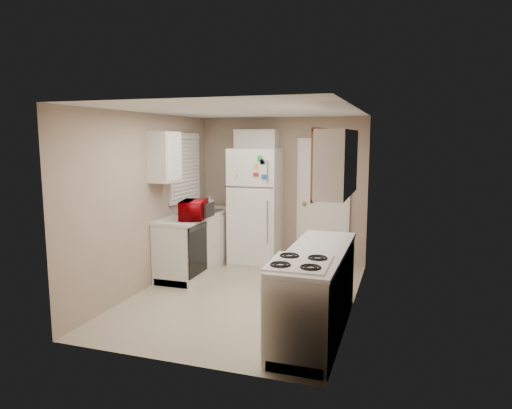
% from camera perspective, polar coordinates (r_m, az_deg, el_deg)
% --- Properties ---
extents(floor, '(3.80, 3.80, 0.00)m').
position_cam_1_polar(floor, '(6.13, -1.49, -11.35)').
color(floor, beige).
rests_on(floor, ground).
extents(ceiling, '(3.80, 3.80, 0.00)m').
position_cam_1_polar(ceiling, '(5.78, -1.58, 11.65)').
color(ceiling, white).
rests_on(ceiling, floor).
extents(wall_left, '(3.80, 3.80, 0.00)m').
position_cam_1_polar(wall_left, '(6.44, -13.34, 0.39)').
color(wall_left, tan).
rests_on(wall_left, floor).
extents(wall_right, '(3.80, 3.80, 0.00)m').
position_cam_1_polar(wall_right, '(5.53, 12.26, -0.86)').
color(wall_right, tan).
rests_on(wall_right, floor).
extents(wall_back, '(2.80, 2.80, 0.00)m').
position_cam_1_polar(wall_back, '(7.64, 3.28, 1.82)').
color(wall_back, tan).
rests_on(wall_back, floor).
extents(wall_front, '(2.80, 2.80, 0.00)m').
position_cam_1_polar(wall_front, '(4.13, -10.48, -3.91)').
color(wall_front, tan).
rests_on(wall_front, floor).
extents(left_counter, '(0.60, 1.80, 0.90)m').
position_cam_1_polar(left_counter, '(7.21, -7.35, -4.67)').
color(left_counter, silver).
rests_on(left_counter, floor).
extents(dishwasher, '(0.03, 0.58, 0.72)m').
position_cam_1_polar(dishwasher, '(6.56, -7.33, -5.64)').
color(dishwasher, black).
rests_on(dishwasher, floor).
extents(sink, '(0.54, 0.74, 0.16)m').
position_cam_1_polar(sink, '(7.27, -6.90, -1.27)').
color(sink, gray).
rests_on(sink, left_counter).
extents(microwave, '(0.54, 0.38, 0.33)m').
position_cam_1_polar(microwave, '(6.61, -7.79, -0.58)').
color(microwave, '#890005').
rests_on(microwave, left_counter).
extents(soap_bottle, '(0.12, 0.12, 0.21)m').
position_cam_1_polar(soap_bottle, '(7.69, -5.78, 0.33)').
color(soap_bottle, silver).
rests_on(soap_bottle, left_counter).
extents(window_blinds, '(0.10, 0.98, 1.08)m').
position_cam_1_polar(window_blinds, '(7.30, -8.86, 4.58)').
color(window_blinds, silver).
rests_on(window_blinds, wall_left).
extents(upper_cabinet_left, '(0.30, 0.45, 0.70)m').
position_cam_1_polar(upper_cabinet_left, '(6.50, -11.37, 5.84)').
color(upper_cabinet_left, silver).
rests_on(upper_cabinet_left, wall_left).
extents(refrigerator, '(0.81, 0.79, 1.90)m').
position_cam_1_polar(refrigerator, '(7.50, 0.04, -0.23)').
color(refrigerator, white).
rests_on(refrigerator, floor).
extents(cabinet_over_fridge, '(0.70, 0.30, 0.40)m').
position_cam_1_polar(cabinet_over_fridge, '(7.56, 0.08, 7.84)').
color(cabinet_over_fridge, silver).
rests_on(cabinet_over_fridge, wall_back).
extents(interior_door, '(0.86, 0.06, 2.08)m').
position_cam_1_polar(interior_door, '(7.47, 8.38, 0.21)').
color(interior_door, white).
rests_on(interior_door, floor).
extents(right_counter, '(0.60, 2.00, 0.90)m').
position_cam_1_polar(right_counter, '(4.98, 7.50, -10.66)').
color(right_counter, silver).
rests_on(right_counter, floor).
extents(stove, '(0.58, 0.71, 0.84)m').
position_cam_1_polar(stove, '(4.48, 5.37, -13.24)').
color(stove, white).
rests_on(stove, floor).
extents(upper_cabinet_right, '(0.30, 1.20, 0.70)m').
position_cam_1_polar(upper_cabinet_right, '(4.99, 10.14, 5.16)').
color(upper_cabinet_right, silver).
rests_on(upper_cabinet_right, wall_right).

